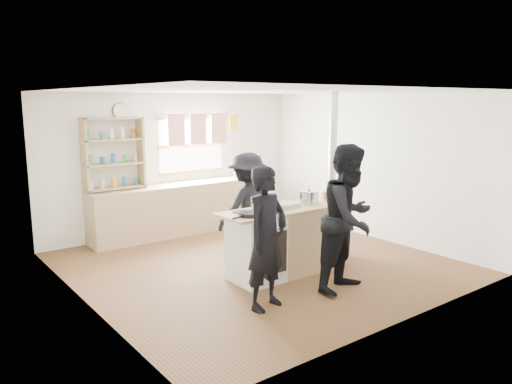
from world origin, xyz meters
TOP-DOWN VIEW (x-y plane):
  - ground at (0.00, 0.00)m, footprint 5.00×5.00m
  - back_counter at (0.00, 2.22)m, footprint 3.40×0.55m
  - shelving_unit at (-1.20, 2.34)m, footprint 1.00×0.28m
  - thermos at (1.16, 2.22)m, footprint 0.10×0.10m
  - cooking_island at (0.14, -0.55)m, footprint 1.97×0.64m
  - skillet_greens at (-0.63, -0.65)m, footprint 0.36×0.36m
  - roast_tray at (0.08, -0.52)m, footprint 0.33×0.30m
  - stockpot_stove at (-0.32, -0.46)m, footprint 0.25×0.25m
  - stockpot_counter at (0.49, -0.54)m, footprint 0.28×0.28m
  - bread_board at (0.93, -0.52)m, footprint 0.33×0.29m
  - flue_heater at (1.11, -0.39)m, footprint 0.35×0.35m
  - person_near_left at (-0.87, -1.31)m, footprint 0.68×0.53m
  - person_near_right at (0.30, -1.48)m, footprint 1.03×0.89m
  - person_far at (0.04, 0.30)m, footprint 1.09×0.70m

SIDE VIEW (x-z plane):
  - ground at x=0.00m, z-range -0.01..0.00m
  - back_counter at x=0.00m, z-range 0.00..0.90m
  - cooking_island at x=0.14m, z-range 0.00..0.93m
  - flue_heater at x=1.11m, z-range -0.60..1.90m
  - person_far at x=0.04m, z-range 0.00..1.61m
  - person_near_left at x=-0.87m, z-range 0.00..1.66m
  - person_near_right at x=0.30m, z-range 0.00..1.85m
  - skillet_greens at x=-0.63m, z-range 0.93..0.98m
  - roast_tray at x=0.08m, z-range 0.93..1.00m
  - bread_board at x=0.93m, z-range 0.92..1.04m
  - stockpot_stove at x=-0.32m, z-range 0.92..1.12m
  - stockpot_counter at x=0.49m, z-range 0.92..1.13m
  - thermos at x=1.16m, z-range 0.90..1.22m
  - shelving_unit at x=-1.20m, z-range 0.91..2.11m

